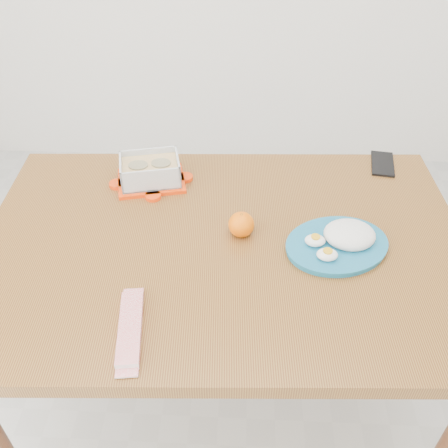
{
  "coord_description": "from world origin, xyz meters",
  "views": [
    {
      "loc": [
        0.06,
        -0.78,
        1.61
      ],
      "look_at": [
        0.02,
        0.17,
        0.81
      ],
      "focal_mm": 40.0,
      "sensor_mm": 36.0,
      "label": 1
    }
  ],
  "objects_px": {
    "dining_table": "(224,267)",
    "orange_fruit": "(241,224)",
    "smartphone": "(383,164)",
    "food_container": "(150,171)",
    "rice_plate": "(341,240)"
  },
  "relations": [
    {
      "from": "dining_table",
      "to": "food_container",
      "type": "height_order",
      "value": "food_container"
    },
    {
      "from": "dining_table",
      "to": "orange_fruit",
      "type": "distance_m",
      "value": 0.14
    },
    {
      "from": "dining_table",
      "to": "smartphone",
      "type": "bearing_deg",
      "value": 36.04
    },
    {
      "from": "smartphone",
      "to": "food_container",
      "type": "bearing_deg",
      "value": -161.03
    },
    {
      "from": "rice_plate",
      "to": "smartphone",
      "type": "height_order",
      "value": "rice_plate"
    },
    {
      "from": "smartphone",
      "to": "rice_plate",
      "type": "bearing_deg",
      "value": -106.56
    },
    {
      "from": "orange_fruit",
      "to": "rice_plate",
      "type": "relative_size",
      "value": 0.2
    },
    {
      "from": "dining_table",
      "to": "orange_fruit",
      "type": "bearing_deg",
      "value": 33.6
    },
    {
      "from": "dining_table",
      "to": "rice_plate",
      "type": "xyz_separation_m",
      "value": [
        0.3,
        -0.0,
        0.12
      ]
    },
    {
      "from": "rice_plate",
      "to": "dining_table",
      "type": "bearing_deg",
      "value": 158.0
    },
    {
      "from": "food_container",
      "to": "dining_table",
      "type": "bearing_deg",
      "value": -60.43
    },
    {
      "from": "orange_fruit",
      "to": "smartphone",
      "type": "distance_m",
      "value": 0.56
    },
    {
      "from": "dining_table",
      "to": "smartphone",
      "type": "relative_size",
      "value": 9.64
    },
    {
      "from": "food_container",
      "to": "rice_plate",
      "type": "xyz_separation_m",
      "value": [
        0.52,
        -0.26,
        -0.02
      ]
    },
    {
      "from": "rice_plate",
      "to": "orange_fruit",
      "type": "bearing_deg",
      "value": 150.76
    }
  ]
}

